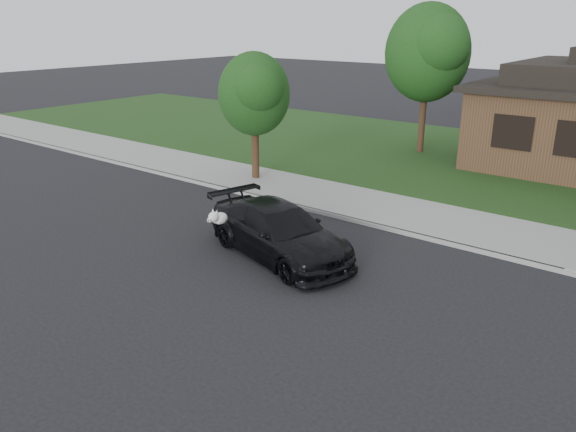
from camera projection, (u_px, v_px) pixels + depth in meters
The scene contains 7 objects.
ground at pixel (353, 282), 13.02m from camera, with size 120.00×120.00×0.00m, color black.
sidewalk at pixel (441, 222), 16.72m from camera, with size 60.00×3.00×0.12m, color gray.
curb at pixel (419, 236), 15.60m from camera, with size 60.00×0.12×0.12m, color gray.
lawn at pixel (522, 168), 22.67m from camera, with size 60.00×13.00×0.13m, color #193814.
sedan at pixel (279, 231), 14.26m from camera, with size 4.95×3.02×1.34m.
tree_0 at pixel (430, 51), 23.62m from camera, with size 3.78×3.60×6.34m.
tree_2 at pixel (255, 93), 20.01m from camera, with size 2.73×2.60×4.59m.
Camera 1 is at (6.03, -10.21, 5.78)m, focal length 35.00 mm.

